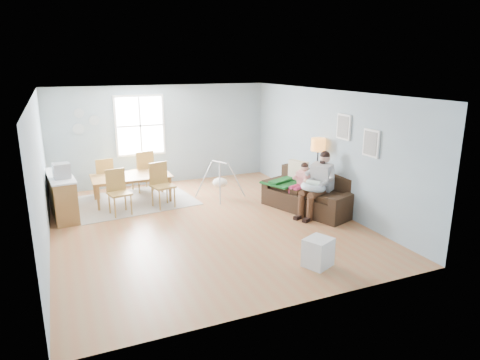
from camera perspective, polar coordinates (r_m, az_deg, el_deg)
name	(u,v)px	position (r m, az deg, el deg)	size (l,w,h in m)	color
room	(202,108)	(8.52, -5.14, 9.60)	(8.40, 9.40, 3.90)	#AE673D
window	(140,126)	(11.81, -13.19, 7.08)	(1.32, 0.08, 1.62)	white
pictures	(357,135)	(9.09, 15.30, 5.85)	(0.05, 1.34, 0.74)	white
wall_plates	(84,122)	(11.63, -20.10, 7.33)	(0.67, 0.02, 0.66)	#8EA0AA
sofa	(310,197)	(9.91, 9.31, -2.26)	(1.55, 2.29, 0.85)	black
green_throw	(285,182)	(10.21, 5.98, -0.21)	(0.96, 0.77, 0.04)	#145A27
beige_pillow	(298,171)	(10.28, 7.76, 1.17)	(0.14, 0.50, 0.50)	#C4B895
father	(318,182)	(9.51, 10.36, -0.26)	(1.07, 0.76, 1.41)	gray
nursing_pillow	(313,187)	(9.41, 9.74, -0.95)	(0.54, 0.54, 0.15)	silver
infant	(312,183)	(9.40, 9.56, -0.39)	(0.30, 0.36, 0.14)	white
toddler	(302,178)	(9.86, 8.21, 0.24)	(0.58, 0.43, 0.86)	white
floor_lamp	(318,150)	(9.98, 10.36, 3.91)	(0.32, 0.32, 1.61)	black
storage_cube	(318,252)	(7.28, 10.33, -9.49)	(0.55, 0.53, 0.48)	white
rug	(133,201)	(10.77, -14.06, -2.75)	(2.79, 2.12, 0.01)	#A39D95
dining_table	(132,189)	(10.68, -14.17, -1.12)	(1.85, 1.03, 0.65)	brown
chair_sw	(118,189)	(9.84, -15.99, -1.11)	(0.54, 0.54, 1.01)	olive
chair_se	(161,182)	(10.11, -10.50, -0.20)	(0.56, 0.56, 1.04)	olive
chair_nw	(104,175)	(11.15, -17.68, 0.64)	(0.53, 0.53, 1.00)	olive
chair_ne	(144,168)	(11.37, -12.73, 1.57)	(0.60, 0.60, 1.09)	olive
counter	(62,195)	(10.16, -22.64, -1.85)	(0.64, 1.70, 0.93)	brown
monitor	(61,171)	(9.70, -22.72, 1.15)	(0.37, 0.35, 0.31)	#A4A4A8
baby_swing	(220,182)	(10.64, -2.68, -0.23)	(1.19, 1.20, 0.92)	#A4A4A8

